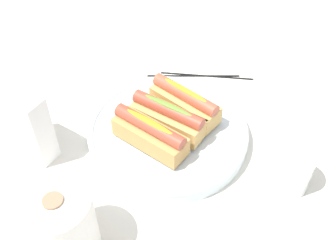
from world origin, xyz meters
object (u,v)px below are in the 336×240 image
at_px(napkin_box, 24,124).
at_px(paper_towel_roll, 61,225).
at_px(chopstick_near, 193,75).
at_px(serving_bowl, 168,133).
at_px(chopstick_far, 207,75).
at_px(hotdog_front, 185,102).
at_px(water_glass, 293,170).
at_px(hotdog_side, 150,134).
at_px(hotdog_back, 168,117).

bearing_deg(napkin_box, paper_towel_roll, 149.57).
bearing_deg(chopstick_near, paper_towel_roll, 62.77).
distance_m(serving_bowl, chopstick_far, 0.22).
distance_m(hotdog_front, water_glass, 0.25).
xyz_separation_m(hotdog_front, chopstick_near, (0.04, -0.16, -0.06)).
height_order(serving_bowl, paper_towel_roll, paper_towel_roll).
bearing_deg(hotdog_front, water_glass, 162.66).
bearing_deg(chopstick_far, napkin_box, 38.81).
height_order(hotdog_front, napkin_box, napkin_box).
relative_size(hotdog_side, napkin_box, 1.05).
xyz_separation_m(serving_bowl, chopstick_far, (-0.01, -0.22, -0.02)).
xyz_separation_m(paper_towel_roll, chopstick_near, (-0.04, -0.49, -0.06)).
xyz_separation_m(water_glass, paper_towel_roll, (0.31, 0.26, 0.02)).
bearing_deg(serving_bowl, chopstick_far, -92.59).
xyz_separation_m(chopstick_near, chopstick_far, (-0.03, -0.01, 0.00)).
distance_m(chopstick_near, chopstick_far, 0.03).
relative_size(paper_towel_roll, chopstick_near, 0.61).
relative_size(napkin_box, chopstick_near, 0.68).
height_order(hotdog_front, paper_towel_roll, paper_towel_roll).
bearing_deg(chopstick_far, paper_towel_roll, 65.90).
height_order(serving_bowl, napkin_box, napkin_box).
bearing_deg(hotdog_front, napkin_box, 35.56).
bearing_deg(napkin_box, chopstick_near, -112.37).
bearing_deg(serving_bowl, water_glass, 175.35).
bearing_deg(napkin_box, hotdog_back, -141.10).
bearing_deg(serving_bowl, chopstick_near, -84.53).
xyz_separation_m(serving_bowl, hotdog_back, (0.00, -0.00, 0.04)).
relative_size(hotdog_back, chopstick_far, 0.71).
distance_m(hotdog_back, chopstick_near, 0.22).
xyz_separation_m(paper_towel_roll, napkin_box, (0.18, -0.15, 0.01)).
height_order(serving_bowl, chopstick_near, serving_bowl).
bearing_deg(chopstick_near, hotdog_back, 73.35).
xyz_separation_m(serving_bowl, chopstick_near, (0.02, -0.21, -0.02)).
bearing_deg(hotdog_front, paper_towel_roll, 76.70).
bearing_deg(hotdog_side, hotdog_front, -105.92).
xyz_separation_m(serving_bowl, water_glass, (-0.25, 0.02, 0.02)).
xyz_separation_m(serving_bowl, hotdog_side, (0.02, 0.05, 0.04)).
relative_size(hotdog_back, chopstick_near, 0.71).
height_order(hotdog_side, chopstick_near, hotdog_side).
height_order(water_glass, chopstick_far, water_glass).
xyz_separation_m(hotdog_side, chopstick_far, (-0.03, -0.27, -0.06)).
bearing_deg(water_glass, hotdog_front, -17.34).
height_order(hotdog_back, chopstick_near, hotdog_back).
xyz_separation_m(hotdog_side, napkin_box, (0.22, 0.08, 0.01)).
xyz_separation_m(hotdog_side, chopstick_near, (0.00, -0.26, -0.06)).
bearing_deg(hotdog_back, chopstick_far, -92.59).
height_order(hotdog_back, hotdog_side, same).
bearing_deg(serving_bowl, hotdog_side, 74.08).
bearing_deg(hotdog_back, water_glass, 175.35).
relative_size(serving_bowl, water_glass, 3.58).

